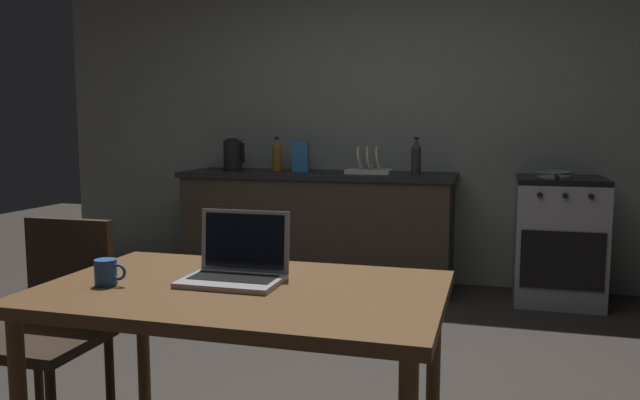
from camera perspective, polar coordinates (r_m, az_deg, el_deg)
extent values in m
plane|color=#2D2823|center=(3.07, -2.02, -17.49)|extent=(12.00, 12.00, 0.00)
cube|color=gray|center=(5.11, 9.50, 8.34)|extent=(6.40, 0.10, 2.82)
cube|color=#382D23|center=(4.98, -0.22, -2.86)|extent=(2.10, 0.60, 0.86)
cube|color=black|center=(4.92, -0.23, 2.33)|extent=(2.16, 0.64, 0.04)
cube|color=gray|center=(4.82, 20.94, -3.63)|extent=(0.60, 0.60, 0.86)
cube|color=black|center=(4.76, 21.17, 1.72)|extent=(0.60, 0.60, 0.04)
cube|color=black|center=(4.53, 21.25, -5.19)|extent=(0.54, 0.01, 0.40)
cylinder|color=black|center=(4.44, 19.45, 0.42)|extent=(0.04, 0.02, 0.04)
cylinder|color=black|center=(4.46, 21.50, 0.35)|extent=(0.04, 0.02, 0.04)
cylinder|color=black|center=(4.48, 23.54, 0.29)|extent=(0.04, 0.02, 0.04)
cube|color=brown|center=(2.04, -7.11, -8.37)|extent=(1.29, 0.81, 0.04)
cylinder|color=brown|center=(2.71, -15.84, -13.09)|extent=(0.05, 0.05, 0.71)
cylinder|color=brown|center=(2.35, 10.29, -16.05)|extent=(0.05, 0.05, 0.71)
cube|color=#2D2116|center=(2.62, -24.08, -11.70)|extent=(0.40, 0.40, 0.04)
cube|color=#2D2116|center=(2.70, -21.87, -6.02)|extent=(0.38, 0.04, 0.42)
cylinder|color=#2D2116|center=(2.93, -24.31, -14.73)|extent=(0.04, 0.04, 0.44)
cylinder|color=#2D2116|center=(2.73, -18.60, -16.05)|extent=(0.04, 0.04, 0.44)
cube|color=#99999E|center=(2.07, -8.10, -7.36)|extent=(0.32, 0.22, 0.02)
cube|color=black|center=(2.08, -7.93, -7.00)|extent=(0.28, 0.12, 0.00)
cube|color=#99999E|center=(2.15, -6.88, -3.70)|extent=(0.32, 0.02, 0.21)
cube|color=black|center=(2.15, -6.93, -3.74)|extent=(0.29, 0.02, 0.18)
cylinder|color=black|center=(5.17, -7.96, 2.80)|extent=(0.16, 0.16, 0.02)
cylinder|color=black|center=(5.16, -7.98, 4.17)|extent=(0.15, 0.15, 0.23)
cylinder|color=black|center=(5.16, -8.01, 5.52)|extent=(0.09, 0.09, 0.02)
cube|color=black|center=(5.12, -7.06, 4.29)|extent=(0.02, 0.02, 0.16)
cylinder|color=#2D2D33|center=(4.71, 8.77, 3.51)|extent=(0.07, 0.07, 0.20)
cone|color=#2D2D33|center=(4.71, 8.80, 5.09)|extent=(0.07, 0.07, 0.06)
cylinder|color=black|center=(4.71, 8.81, 5.58)|extent=(0.03, 0.03, 0.02)
cylinder|color=gray|center=(4.73, 20.61, 2.03)|extent=(0.24, 0.24, 0.01)
torus|color=gray|center=(4.73, 20.63, 2.40)|extent=(0.26, 0.26, 0.02)
cylinder|color=black|center=(4.52, 20.85, 2.00)|extent=(0.02, 0.18, 0.02)
cylinder|color=#264C8C|center=(2.14, -18.99, -6.27)|extent=(0.07, 0.07, 0.09)
torus|color=#264C8C|center=(2.12, -17.93, -6.28)|extent=(0.05, 0.01, 0.05)
cube|color=#3372B2|center=(4.98, -1.76, 3.99)|extent=(0.13, 0.05, 0.24)
cube|color=silver|center=(4.83, 4.54, 2.63)|extent=(0.34, 0.26, 0.03)
cylinder|color=beige|center=(4.83, 3.73, 3.89)|extent=(0.04, 0.18, 0.18)
cylinder|color=beige|center=(4.82, 4.55, 3.88)|extent=(0.04, 0.18, 0.18)
cylinder|color=beige|center=(4.81, 5.37, 3.86)|extent=(0.04, 0.18, 0.18)
cylinder|color=#8C601E|center=(5.11, -3.95, 3.78)|extent=(0.08, 0.08, 0.19)
cone|color=#8C601E|center=(5.10, -3.96, 5.20)|extent=(0.08, 0.08, 0.06)
cylinder|color=black|center=(5.10, -3.97, 5.65)|extent=(0.03, 0.03, 0.02)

